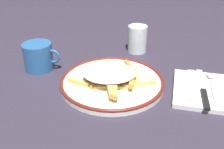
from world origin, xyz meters
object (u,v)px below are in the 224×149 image
(knife, at_px, (203,91))
(water_glass, at_px, (137,39))
(plate, at_px, (112,82))
(spoon, at_px, (212,82))
(fork, at_px, (192,84))
(napkin, at_px, (202,90))
(fries_heap, at_px, (111,75))
(coffee_mug, at_px, (39,56))

(knife, xyz_separation_m, water_glass, (-0.20, 0.26, 0.03))
(plate, height_order, spoon, spoon)
(knife, bearing_deg, fork, 130.91)
(napkin, xyz_separation_m, fork, (-0.03, 0.01, 0.01))
(plate, height_order, knife, knife)
(fries_heap, xyz_separation_m, napkin, (0.26, 0.01, -0.03))
(plate, bearing_deg, water_glass, 79.05)
(fries_heap, distance_m, knife, 0.26)
(plate, distance_m, spoon, 0.29)
(plate, height_order, fork, plate)
(fork, relative_size, coffee_mug, 1.49)
(fries_heap, xyz_separation_m, spoon, (0.28, 0.05, -0.02))
(napkin, distance_m, coffee_mug, 0.50)
(napkin, xyz_separation_m, coffee_mug, (-0.50, 0.05, 0.04))
(water_glass, xyz_separation_m, coffee_mug, (-0.30, -0.19, -0.00))
(napkin, relative_size, knife, 0.92)
(water_glass, distance_m, coffee_mug, 0.35)
(napkin, xyz_separation_m, water_glass, (-0.20, 0.25, 0.04))
(fries_heap, xyz_separation_m, coffee_mug, (-0.24, 0.06, 0.01))
(plate, relative_size, napkin, 1.56)
(napkin, bearing_deg, plate, -178.72)
(plate, bearing_deg, fork, 4.51)
(fork, distance_m, water_glass, 0.29)
(napkin, relative_size, coffee_mug, 1.62)
(plate, xyz_separation_m, napkin, (0.25, 0.01, -0.00))
(napkin, bearing_deg, water_glass, 129.85)
(knife, bearing_deg, napkin, 89.18)
(fries_heap, distance_m, napkin, 0.26)
(knife, relative_size, water_glass, 2.18)
(plate, distance_m, coffee_mug, 0.26)
(fork, xyz_separation_m, spoon, (0.06, 0.02, 0.00))
(plate, relative_size, spoon, 1.97)
(plate, relative_size, coffee_mug, 2.53)
(napkin, height_order, water_glass, water_glass)
(plate, bearing_deg, spoon, 8.17)
(plate, distance_m, fries_heap, 0.03)
(coffee_mug, bearing_deg, fries_heap, -14.87)
(spoon, bearing_deg, fork, -158.06)
(knife, bearing_deg, coffee_mug, 171.83)
(plate, xyz_separation_m, fries_heap, (-0.00, -0.01, 0.03))
(fries_heap, relative_size, coffee_mug, 2.08)
(plate, height_order, fries_heap, fries_heap)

